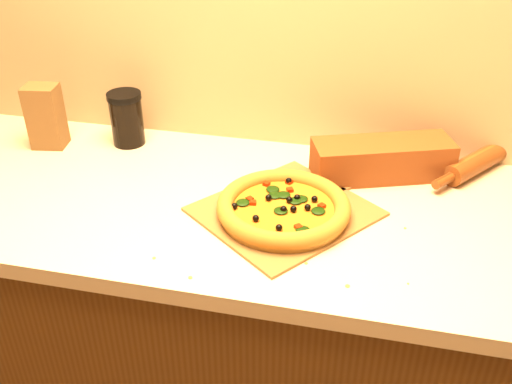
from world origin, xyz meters
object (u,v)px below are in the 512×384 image
pizza_peel (289,209)px  dark_jar (127,118)px  rolling_pin (482,160)px  pizza (284,208)px

pizza_peel → dark_jar: 0.57m
pizza_peel → rolling_pin: 0.55m
rolling_pin → dark_jar: 0.96m
pizza_peel → pizza: 0.04m
pizza_peel → pizza: size_ratio=1.64×
rolling_pin → dark_jar: dark_jar is taller
rolling_pin → pizza_peel: bearing=-146.1°
pizza → rolling_pin: bearing=36.0°
pizza → rolling_pin: rolling_pin is taller
pizza_peel → dark_jar: dark_jar is taller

